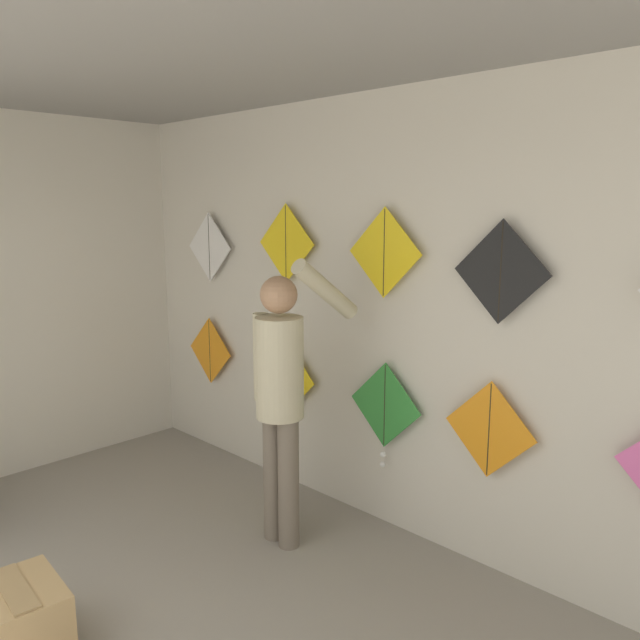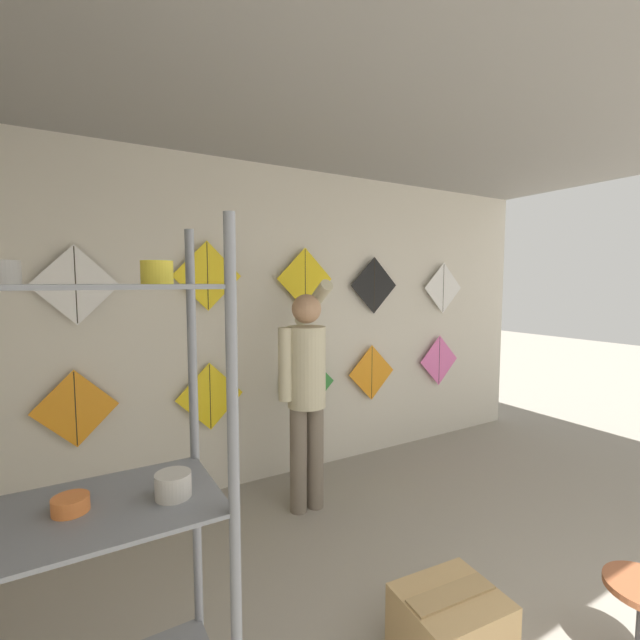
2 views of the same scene
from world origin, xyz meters
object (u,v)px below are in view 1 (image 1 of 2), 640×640
kite_0 (210,351)px  kite_5 (209,247)px  kite_7 (384,253)px  kite_8 (501,272)px  kite_6 (286,243)px  kite_2 (385,409)px  kite_3 (489,430)px  kite_1 (287,377)px  shopkeeper (281,386)px  cardboard_box (18,624)px

kite_0 → kite_5: bearing=0.0°
kite_7 → kite_8: 0.79m
kite_7 → kite_6: bearing=180.0°
kite_5 → kite_6: size_ratio=1.00×
kite_7 → kite_8: bearing=0.0°
kite_0 → kite_5: size_ratio=1.00×
kite_2 → kite_3: 0.74m
kite_1 → shopkeeper: bearing=-45.3°
kite_5 → kite_7: size_ratio=1.00×
kite_6 → kite_7: (0.89, 0.00, -0.02)m
kite_0 → kite_3: (2.62, 0.00, -0.02)m
shopkeeper → kite_2: size_ratio=2.57×
shopkeeper → kite_0: bearing=162.2°
shopkeeper → kite_5: 1.78m
kite_7 → kite_0: bearing=180.0°
kite_1 → cardboard_box: bearing=-77.5°
cardboard_box → kite_3: 2.56m
kite_0 → kite_1: 0.96m
shopkeeper → kite_2: (0.34, 0.59, -0.20)m
kite_7 → kite_8: size_ratio=1.00×
kite_2 → kite_6: size_ratio=1.24×
kite_5 → kite_7: (1.82, 0.00, 0.05)m
kite_2 → kite_8: (0.76, 0.00, 0.94)m
kite_0 → kite_6: (0.96, 0.00, 0.95)m
cardboard_box → kite_6: (-0.48, 2.16, 1.65)m
kite_5 → kite_7: 1.82m
cardboard_box → kite_0: (-1.44, 2.16, 0.71)m
kite_5 → kite_6: 0.93m
kite_3 → kite_8: kite_8 is taller
kite_5 → kite_8: size_ratio=1.00×
kite_0 → kite_8: 2.78m
cardboard_box → kite_0: size_ratio=0.87×
shopkeeper → kite_7: size_ratio=3.20×
kite_8 → kite_7: bearing=180.0°
shopkeeper → kite_6: bearing=137.7°
kite_1 → kite_5: kite_5 is taller
kite_2 → kite_3: kite_3 is taller
kite_0 → kite_7: 2.07m
kite_7 → kite_8: (0.79, 0.00, -0.06)m
cardboard_box → kite_7: size_ratio=0.87×
cardboard_box → kite_3: bearing=61.3°
kite_0 → kite_1: kite_0 is taller
kite_0 → kite_2: bearing=-0.0°
cardboard_box → kite_7: kite_7 is taller
kite_0 → kite_2: (1.88, -0.00, -0.07)m
kite_1 → kite_7: (0.89, 0.00, 0.97)m
kite_1 → kite_6: 0.99m
kite_2 → kite_5: 2.08m
shopkeeper → kite_3: bearing=31.5°
kite_6 → kite_2: bearing=-0.0°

